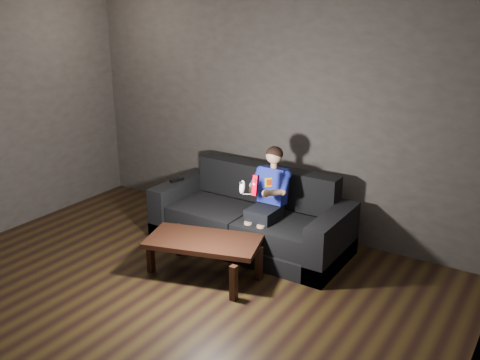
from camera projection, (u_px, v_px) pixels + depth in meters
The scene contains 9 objects.
floor at pixel (123, 326), 4.40m from camera, with size 5.00×5.00×0.00m, color black.
back_wall at pixel (275, 112), 5.95m from camera, with size 5.00×0.04×2.70m, color #373330.
right_wall at pixel (466, 252), 2.68m from camera, with size 0.04×5.00×2.70m, color #373330.
sofa at pixel (251, 222), 5.76m from camera, with size 2.11×0.91×0.81m.
child at pixel (269, 192), 5.46m from camera, with size 0.42×0.51×1.03m.
wii_remote_red at pixel (255, 185), 5.04m from camera, with size 0.05×0.08×0.20m.
nunchuk_white at pixel (242, 187), 5.13m from camera, with size 0.06×0.09×0.14m.
wii_remote_black at pixel (177, 180), 6.08m from camera, with size 0.09×0.17×0.03m.
coffee_table at pixel (204, 244), 5.09m from camera, with size 1.18×0.82×0.39m.
Camera 1 is at (2.85, -2.65, 2.57)m, focal length 40.00 mm.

